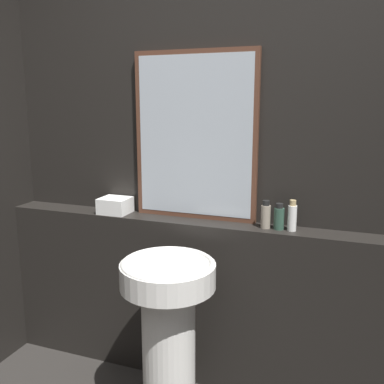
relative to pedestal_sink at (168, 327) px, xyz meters
name	(u,v)px	position (x,y,z in m)	size (l,w,h in m)	color
wall_back	(219,158)	(0.08, 0.52, 0.74)	(8.00, 0.06, 2.50)	black
vanity_counter	(211,303)	(0.08, 0.40, -0.05)	(2.47, 0.17, 0.92)	black
pedestal_sink	(168,327)	(0.00, 0.00, 0.00)	(0.44, 0.44, 0.84)	white
mirror	(195,137)	(-0.04, 0.47, 0.86)	(0.68, 0.03, 0.89)	#563323
towel_stack	(115,205)	(-0.50, 0.40, 0.45)	(0.17, 0.15, 0.09)	white
shampoo_bottle	(266,215)	(0.37, 0.40, 0.47)	(0.05, 0.05, 0.14)	gray
conditioner_bottle	(279,217)	(0.43, 0.40, 0.47)	(0.05, 0.05, 0.13)	#2D4C3D
lotion_bottle	(292,217)	(0.50, 0.40, 0.48)	(0.04, 0.04, 0.16)	white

